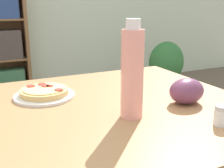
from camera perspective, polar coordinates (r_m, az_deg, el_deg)
dining_table at (r=0.97m, az=-3.07°, el=-10.71°), size 1.05×0.87×0.75m
pizza_on_plate at (r=1.04m, az=-13.59°, el=-1.80°), size 0.22×0.22×0.04m
grape_bunch at (r=0.98m, az=14.95°, el=-1.45°), size 0.12×0.10×0.09m
drink_bottle at (r=0.81m, az=4.13°, el=2.27°), size 0.07×0.07×0.29m
salt_shaker at (r=0.84m, az=21.20°, el=-6.04°), size 0.04×0.04×0.06m
potted_plant_floor at (r=3.51m, az=10.93°, el=3.70°), size 0.44×0.38×0.63m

